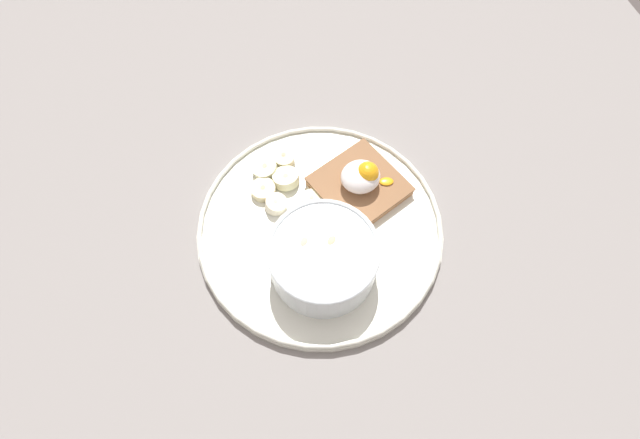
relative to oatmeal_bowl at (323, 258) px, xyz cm
name	(u,v)px	position (x,y,z in cm)	size (l,w,h in cm)	color
ground_plane	(320,234)	(1.16, 5.33, -5.02)	(120.00, 120.00, 2.00)	gray
plate	(320,228)	(1.16, 5.33, -3.22)	(30.37, 30.37, 1.60)	silver
oatmeal_bowl	(323,258)	(0.00, 0.00, 0.00)	(12.61, 12.61, 5.79)	white
toast_slice	(359,186)	(7.45, 9.10, -2.18)	(12.98, 12.98, 1.49)	#8A603F
poached_egg	(362,176)	(7.65, 9.05, 0.20)	(6.76, 4.57, 3.83)	white
banana_slice_front	(286,178)	(-1.19, 12.84, -2.22)	(3.82, 3.98, 1.91)	#EFEBB7
banana_slice_left	(309,200)	(0.76, 9.00, -2.44)	(3.72, 3.72, 1.23)	#F0EFBD
banana_slice_back	(284,158)	(-0.66, 16.02, -2.25)	(3.30, 3.42, 1.71)	beige
banana_slice_right	(263,190)	(-4.37, 12.11, -2.42)	(4.32, 4.32, 1.25)	beige
banana_slice_inner	(265,168)	(-3.41, 15.07, -2.23)	(3.70, 3.55, 1.84)	#E9EABE
banana_slice_outer	(276,204)	(-3.35, 9.52, -2.19)	(3.59, 3.44, 1.89)	#F5E7C6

